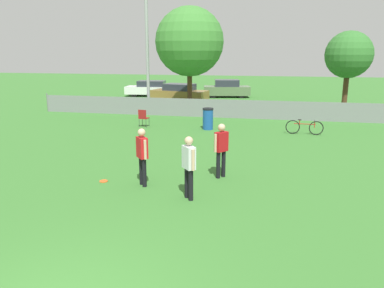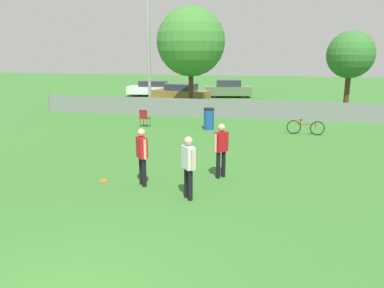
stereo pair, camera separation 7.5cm
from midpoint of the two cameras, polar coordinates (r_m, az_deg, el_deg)
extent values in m
cube|color=gray|center=(22.64, 4.30, 5.40)|extent=(23.17, 0.03, 1.10)
cylinder|color=slate|center=(26.76, -21.24, 5.93)|extent=(0.07, 0.07, 1.21)
cylinder|color=#9E9EA3|center=(24.75, -6.90, 13.42)|extent=(0.20, 0.20, 7.44)
cylinder|color=#4C331E|center=(24.69, -0.44, 8.20)|extent=(0.32, 0.32, 2.86)
sphere|color=#3D7F33|center=(24.58, -0.46, 15.33)|extent=(4.36, 4.36, 4.36)
cylinder|color=#4C331E|center=(25.49, 22.20, 7.11)|extent=(0.32, 0.32, 2.63)
sphere|color=#33702D|center=(25.36, 22.70, 12.46)|extent=(2.85, 2.85, 2.85)
cylinder|color=black|center=(11.69, 3.84, -3.21)|extent=(0.13, 0.13, 0.85)
cylinder|color=black|center=(11.83, 4.64, -3.01)|extent=(0.13, 0.13, 0.85)
cube|color=#B21419|center=(11.57, 4.31, 0.36)|extent=(0.43, 0.46, 0.61)
sphere|color=#D8AD8C|center=(11.47, 4.35, 2.54)|extent=(0.23, 0.23, 0.23)
cylinder|color=#D8AD8C|center=(11.41, 3.41, 0.14)|extent=(0.08, 0.08, 0.56)
cylinder|color=#D8AD8C|center=(11.74, 5.17, 0.50)|extent=(0.08, 0.08, 0.56)
cylinder|color=black|center=(10.13, -0.99, -5.88)|extent=(0.13, 0.13, 0.85)
cylinder|color=black|center=(9.94, -0.41, -6.27)|extent=(0.13, 0.13, 0.85)
cube|color=silver|center=(9.81, -0.71, -2.05)|extent=(0.43, 0.46, 0.61)
sphere|color=#D8AD8C|center=(9.70, -0.72, 0.49)|extent=(0.23, 0.23, 0.23)
cylinder|color=#D8AD8C|center=(10.03, -1.34, -1.76)|extent=(0.08, 0.08, 0.56)
cylinder|color=#D8AD8C|center=(9.61, -0.05, -2.45)|extent=(0.08, 0.08, 0.56)
cylinder|color=black|center=(11.22, -7.90, -4.04)|extent=(0.13, 0.13, 0.85)
cylinder|color=black|center=(11.02, -7.48, -4.36)|extent=(0.13, 0.13, 0.85)
cube|color=red|center=(10.92, -7.82, -0.54)|extent=(0.43, 0.45, 0.61)
sphere|color=#D8AD8C|center=(10.82, -7.89, 1.76)|extent=(0.23, 0.23, 0.23)
cylinder|color=#D8AD8C|center=(11.14, -8.27, -0.31)|extent=(0.08, 0.08, 0.56)
cylinder|color=#D8AD8C|center=(10.70, -7.34, -0.87)|extent=(0.08, 0.08, 0.56)
cylinder|color=#E5591E|center=(11.80, -13.50, -5.52)|extent=(0.25, 0.25, 0.03)
torus|color=#E5591E|center=(11.80, -13.50, -5.51)|extent=(0.26, 0.26, 0.03)
cylinder|color=#333338|center=(20.10, -6.66, 3.33)|extent=(0.02, 0.02, 0.44)
cylinder|color=#333338|center=(20.26, -7.68, 3.39)|extent=(0.02, 0.02, 0.44)
cylinder|color=#333338|center=(19.74, -7.12, 3.13)|extent=(0.02, 0.02, 0.44)
cylinder|color=#333338|center=(19.91, -8.16, 3.19)|extent=(0.02, 0.02, 0.44)
cube|color=maroon|center=(19.96, -7.43, 3.93)|extent=(0.48, 0.48, 0.03)
cube|color=maroon|center=(19.73, -7.71, 4.52)|extent=(0.44, 0.06, 0.46)
torus|color=black|center=(18.70, 14.98, 2.52)|extent=(0.67, 0.08, 0.67)
torus|color=black|center=(18.74, 18.29, 2.32)|extent=(0.67, 0.08, 0.67)
cylinder|color=#A51E19|center=(18.68, 16.67, 2.94)|extent=(1.00, 0.08, 0.04)
cylinder|color=#A51E19|center=(18.67, 15.94, 2.98)|extent=(0.03, 0.03, 0.34)
cylinder|color=#A51E19|center=(18.70, 18.07, 2.85)|extent=(0.03, 0.03, 0.31)
cube|color=black|center=(18.64, 15.98, 3.56)|extent=(0.16, 0.07, 0.04)
cylinder|color=black|center=(18.67, 18.10, 3.32)|extent=(0.05, 0.44, 0.03)
cylinder|color=#194C99|center=(19.11, 2.33, 3.74)|extent=(0.52, 0.52, 1.02)
cylinder|color=black|center=(19.02, 2.35, 5.37)|extent=(0.55, 0.55, 0.08)
cylinder|color=black|center=(34.65, -3.64, 7.97)|extent=(0.69, 0.26, 0.67)
cylinder|color=black|center=(33.11, -4.07, 7.69)|extent=(0.69, 0.26, 0.67)
cylinder|color=black|center=(35.20, -8.23, 7.95)|extent=(0.69, 0.26, 0.67)
cylinder|color=black|center=(33.69, -8.86, 7.67)|extent=(0.69, 0.26, 0.67)
cube|color=white|center=(34.11, -6.22, 8.19)|extent=(4.73, 2.30, 0.66)
cube|color=#2D333D|center=(34.06, -6.25, 9.15)|extent=(2.53, 1.84, 0.49)
cylinder|color=black|center=(30.53, 1.02, 7.17)|extent=(0.66, 0.30, 0.64)
cylinder|color=black|center=(29.12, -0.14, 6.85)|extent=(0.66, 0.30, 0.64)
cylinder|color=black|center=(31.68, -3.67, 7.39)|extent=(0.66, 0.30, 0.64)
cylinder|color=black|center=(30.31, -5.00, 7.08)|extent=(0.66, 0.30, 0.64)
cube|color=olive|center=(30.36, -1.98, 7.55)|extent=(4.73, 2.60, 0.68)
cube|color=#2D333D|center=(30.30, -1.99, 8.68)|extent=(2.58, 1.97, 0.51)
cylinder|color=black|center=(34.20, 7.21, 7.79)|extent=(0.67, 0.30, 0.65)
cylinder|color=black|center=(32.70, 7.49, 7.51)|extent=(0.67, 0.30, 0.65)
cylinder|color=black|center=(34.03, 3.04, 7.85)|extent=(0.67, 0.30, 0.65)
cylinder|color=black|center=(32.52, 3.12, 7.57)|extent=(0.67, 0.30, 0.65)
cube|color=#59724C|center=(33.31, 5.23, 8.11)|extent=(4.24, 2.46, 0.76)
cube|color=#2D333D|center=(33.25, 5.25, 9.25)|extent=(2.32, 1.90, 0.57)
camera|label=1|loc=(0.04, -90.18, -0.05)|focal=35.00mm
camera|label=2|loc=(0.04, 89.82, 0.05)|focal=35.00mm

